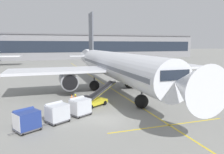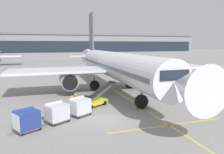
# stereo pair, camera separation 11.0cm
# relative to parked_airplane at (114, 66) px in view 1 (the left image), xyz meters

# --- Properties ---
(ground_plane) EXTENTS (600.00, 600.00, 0.00)m
(ground_plane) POSITION_rel_parked_airplane_xyz_m (-4.94, -12.94, -4.09)
(ground_plane) COLOR gray
(parked_airplane) EXTENTS (32.15, 42.75, 14.66)m
(parked_airplane) POSITION_rel_parked_airplane_xyz_m (0.00, 0.00, 0.00)
(parked_airplane) COLOR silver
(parked_airplane) RESTS_ON ground
(belt_loader) EXTENTS (5.27, 3.91, 2.72)m
(belt_loader) POSITION_rel_parked_airplane_xyz_m (-5.01, -7.64, -3.27)
(belt_loader) COLOR gold
(belt_loader) RESTS_ON ground
(baggage_cart_lead) EXTENTS (2.76, 2.38, 1.91)m
(baggage_cart_lead) POSITION_rel_parked_airplane_xyz_m (-7.41, -10.66, -3.10)
(baggage_cart_lead) COLOR #515156
(baggage_cart_lead) RESTS_ON ground
(baggage_cart_second) EXTENTS (2.76, 2.38, 1.91)m
(baggage_cart_second) POSITION_rel_parked_airplane_xyz_m (-9.84, -12.01, -3.10)
(baggage_cart_second) COLOR #515156
(baggage_cart_second) RESTS_ON ground
(baggage_cart_third) EXTENTS (2.76, 2.38, 1.91)m
(baggage_cart_third) POSITION_rel_parked_airplane_xyz_m (-12.48, -13.32, -3.10)
(baggage_cart_third) COLOR #515156
(baggage_cart_third) RESTS_ON ground
(ground_crew_by_loader) EXTENTS (0.35, 0.54, 1.74)m
(ground_crew_by_loader) POSITION_rel_parked_airplane_xyz_m (-7.48, -8.09, -3.10)
(ground_crew_by_loader) COLOR #514C42
(ground_crew_by_loader) RESTS_ON ground
(ground_crew_by_carts) EXTENTS (0.36, 0.54, 1.74)m
(ground_crew_by_carts) POSITION_rel_parked_airplane_xyz_m (-8.03, -10.11, -3.10)
(ground_crew_by_carts) COLOR #333847
(ground_crew_by_carts) RESTS_ON ground
(safety_cone_engine_keepout) EXTENTS (0.66, 0.66, 0.75)m
(safety_cone_engine_keepout) POSITION_rel_parked_airplane_xyz_m (-7.39, -3.93, -3.73)
(safety_cone_engine_keepout) COLOR black
(safety_cone_engine_keepout) RESTS_ON ground
(apron_guidance_line_lead_in) EXTENTS (0.20, 110.00, 0.01)m
(apron_guidance_line_lead_in) POSITION_rel_parked_airplane_xyz_m (0.05, -0.72, -4.09)
(apron_guidance_line_lead_in) COLOR yellow
(apron_guidance_line_lead_in) RESTS_ON ground
(apron_guidance_line_stop_bar) EXTENTS (12.00, 0.20, 0.01)m
(apron_guidance_line_stop_bar) POSITION_rel_parked_airplane_xyz_m (-0.00, -16.06, -4.09)
(apron_guidance_line_stop_bar) COLOR yellow
(apron_guidance_line_stop_bar) RESTS_ON ground
(terminal_building) EXTENTS (135.54, 17.97, 12.85)m
(terminal_building) POSITION_rel_parked_airplane_xyz_m (6.18, 83.82, 2.28)
(terminal_building) COLOR gray
(terminal_building) RESTS_ON ground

